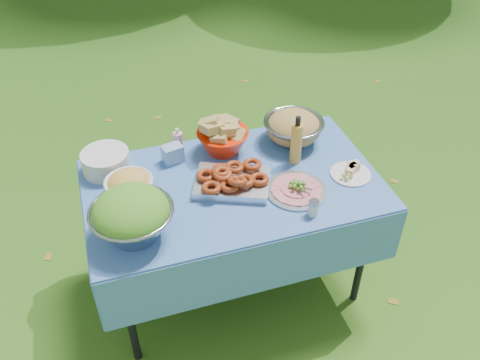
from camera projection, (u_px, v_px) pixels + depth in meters
name	position (u px, v px, depth m)	size (l,w,h in m)	color
ground	(234.00, 282.00, 3.01)	(80.00, 80.00, 0.00)	black
picnic_table	(234.00, 237.00, 2.77)	(1.46, 0.86, 0.76)	#78B7E7
salad_bowl	(132.00, 216.00, 2.18)	(0.36, 0.36, 0.24)	#94989D
pasta_bowl_white	(129.00, 184.00, 2.42)	(0.23, 0.23, 0.13)	silver
plate_stack	(106.00, 161.00, 2.58)	(0.24, 0.24, 0.11)	silver
wipes_box	(173.00, 154.00, 2.65)	(0.10, 0.07, 0.09)	#83A5CB
sanitizer_bottle	(178.00, 140.00, 2.69)	(0.05, 0.05, 0.15)	#FA9BC2
bread_bowl	(223.00, 136.00, 2.69)	(0.28, 0.28, 0.19)	red
pasta_bowl_steel	(293.00, 127.00, 2.77)	(0.33, 0.33, 0.17)	#94989D
fried_tray	(232.00, 179.00, 2.49)	(0.36, 0.25, 0.08)	silver
charcuterie_platter	(297.00, 186.00, 2.46)	(0.30, 0.30, 0.07)	#B0B1B8
oil_bottle	(297.00, 140.00, 2.59)	(0.06, 0.06, 0.27)	gold
cheese_plate	(351.00, 170.00, 2.57)	(0.21, 0.21, 0.06)	silver
shaker	(313.00, 208.00, 2.33)	(0.05, 0.05, 0.08)	silver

